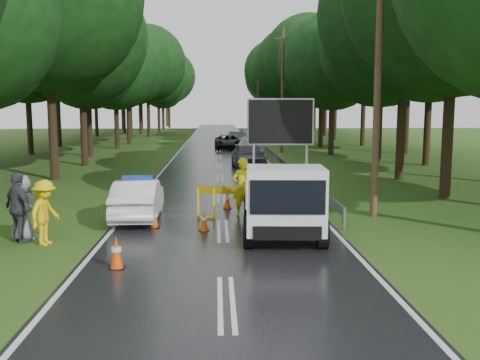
{
  "coord_description": "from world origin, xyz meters",
  "views": [
    {
      "loc": [
        -0.17,
        -15.81,
        3.72
      ],
      "look_at": [
        0.61,
        1.92,
        1.3
      ],
      "focal_mm": 40.0,
      "sensor_mm": 36.0,
      "label": 1
    }
  ],
  "objects": [
    {
      "name": "cone_right",
      "position": [
        3.5,
        4.06,
        0.31
      ],
      "size": [
        0.31,
        0.31,
        0.65
      ],
      "color": "black",
      "rests_on": "ground"
    },
    {
      "name": "queue_car_third",
      "position": [
        0.8,
        31.89,
        0.65
      ],
      "size": [
        2.37,
        4.75,
        1.29
      ],
      "primitive_type": "imported",
      "rotation": [
        0.0,
        0.0,
        0.05
      ],
      "color": "black",
      "rests_on": "ground"
    },
    {
      "name": "bystander_mid",
      "position": [
        -5.63,
        -1.12,
        0.98
      ],
      "size": [
        1.19,
        1.11,
        1.97
      ],
      "primitive_type": "imported",
      "rotation": [
        0.0,
        0.0,
        2.43
      ],
      "color": "#3A3C41",
      "rests_on": "ground"
    },
    {
      "name": "queue_car_second",
      "position": [
        2.2,
        23.17,
        0.72
      ],
      "size": [
        2.43,
        5.12,
        1.44
      ],
      "primitive_type": "imported",
      "rotation": [
        0.0,
        0.0,
        -0.08
      ],
      "color": "#AFB2B8",
      "rests_on": "ground"
    },
    {
      "name": "guardrail",
      "position": [
        3.7,
        29.67,
        0.55
      ],
      "size": [
        0.12,
        60.06,
        0.7
      ],
      "color": "gray",
      "rests_on": "ground"
    },
    {
      "name": "utility_pole_mid",
      "position": [
        5.2,
        28.0,
        5.06
      ],
      "size": [
        1.4,
        0.24,
        10.0
      ],
      "color": "#4C3123",
      "rests_on": "ground"
    },
    {
      "name": "bystander_right",
      "position": [
        -5.61,
        -0.86,
        0.93
      ],
      "size": [
        1.08,
        0.98,
        1.86
      ],
      "primitive_type": "imported",
      "rotation": [
        0.0,
        0.0,
        2.59
      ],
      "color": "gray",
      "rests_on": "ground"
    },
    {
      "name": "civilian",
      "position": [
        1.14,
        0.5,
        0.89
      ],
      "size": [
        0.87,
        0.68,
        1.78
      ],
      "primitive_type": "imported",
      "rotation": [
        0.0,
        0.0,
        -0.0
      ],
      "color": "#1B2CB1",
      "rests_on": "ground"
    },
    {
      "name": "bystander_left",
      "position": [
        -4.84,
        -1.37,
        0.89
      ],
      "size": [
        0.95,
        1.29,
        1.78
      ],
      "primitive_type": "imported",
      "rotation": [
        0.0,
        0.0,
        1.29
      ],
      "color": "yellow",
      "rests_on": "ground"
    },
    {
      "name": "work_truck",
      "position": [
        1.72,
        -0.67,
        1.07
      ],
      "size": [
        2.47,
        5.07,
        3.95
      ],
      "rotation": [
        0.0,
        0.0,
        -0.06
      ],
      "color": "gray",
      "rests_on": "ground"
    },
    {
      "name": "ground",
      "position": [
        0.0,
        0.0,
        0.0
      ],
      "size": [
        160.0,
        160.0,
        0.0
      ],
      "primitive_type": "plane",
      "color": "#254F16",
      "rests_on": "ground"
    },
    {
      "name": "queue_car_first",
      "position": [
        1.77,
        16.69,
        0.79
      ],
      "size": [
        2.17,
        4.73,
        1.57
      ],
      "primitive_type": "imported",
      "rotation": [
        0.0,
        0.0,
        0.07
      ],
      "color": "#404248",
      "rests_on": "ground"
    },
    {
      "name": "police_sedan",
      "position": [
        -2.8,
        1.87,
        0.67
      ],
      "size": [
        1.51,
        4.07,
        1.46
      ],
      "rotation": [
        0.0,
        0.0,
        3.17
      ],
      "color": "silver",
      "rests_on": "ground"
    },
    {
      "name": "cone_near_left",
      "position": [
        -2.5,
        -3.7,
        0.38
      ],
      "size": [
        0.37,
        0.37,
        0.79
      ],
      "color": "black",
      "rests_on": "ground"
    },
    {
      "name": "queue_car_fourth",
      "position": [
        1.78,
        37.89,
        0.65
      ],
      "size": [
        1.83,
        4.09,
        1.3
      ],
      "primitive_type": "imported",
      "rotation": [
        0.0,
        0.0,
        -0.12
      ],
      "color": "#45484E",
      "rests_on": "ground"
    },
    {
      "name": "utility_pole_near",
      "position": [
        5.2,
        2.0,
        5.06
      ],
      "size": [
        1.4,
        0.24,
        10.0
      ],
      "color": "#4C3123",
      "rests_on": "ground"
    },
    {
      "name": "cone_left_mid",
      "position": [
        -2.11,
        0.5,
        0.32
      ],
      "size": [
        0.32,
        0.32,
        0.67
      ],
      "color": "black",
      "rests_on": "ground"
    },
    {
      "name": "officer",
      "position": [
        0.69,
        2.29,
        1.01
      ],
      "size": [
        0.87,
        0.75,
        2.01
      ],
      "primitive_type": "imported",
      "rotation": [
        0.0,
        0.0,
        3.58
      ],
      "color": "yellow",
      "rests_on": "ground"
    },
    {
      "name": "cone_center",
      "position": [
        -0.56,
        0.0,
        0.32
      ],
      "size": [
        0.31,
        0.31,
        0.65
      ],
      "color": "black",
      "rests_on": "ground"
    },
    {
      "name": "utility_pole_far",
      "position": [
        5.2,
        54.0,
        5.06
      ],
      "size": [
        1.4,
        0.24,
        10.0
      ],
      "color": "#4C3123",
      "rests_on": "ground"
    },
    {
      "name": "cone_far",
      "position": [
        0.21,
        3.56,
        0.33
      ],
      "size": [
        0.32,
        0.32,
        0.68
      ],
      "color": "black",
      "rests_on": "ground"
    },
    {
      "name": "barrier",
      "position": [
        0.52,
        1.63,
        0.86
      ],
      "size": [
        2.73,
        0.33,
        1.13
      ],
      "rotation": [
        0.0,
        0.0,
        -0.1
      ],
      "color": "yellow",
      "rests_on": "ground"
    },
    {
      "name": "road",
      "position": [
        0.0,
        30.0,
        0.01
      ],
      "size": [
        7.0,
        140.0,
        0.02
      ],
      "primitive_type": "cube",
      "color": "black",
      "rests_on": "ground"
    }
  ]
}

